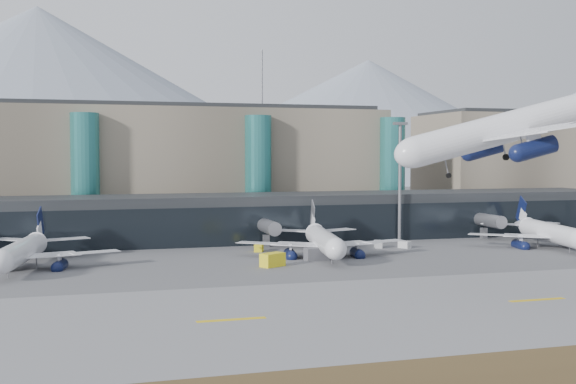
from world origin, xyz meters
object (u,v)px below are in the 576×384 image
object	(u,v)px
jet_parked_left	(26,243)
jet_parked_right	(544,226)
lightmast_mid	(400,174)
veh_c	(316,254)
jet_parked_mid	(321,233)
veh_g	(405,245)
hero_jet	(525,117)
veh_b	(259,248)
veh_d	(378,244)
veh_h	(273,260)

from	to	relation	value
jet_parked_left	jet_parked_right	world-z (taller)	jet_parked_right
lightmast_mid	veh_c	distance (m)	36.86
lightmast_mid	jet_parked_right	size ratio (longest dim) A/B	0.77
jet_parked_mid	jet_parked_right	size ratio (longest dim) A/B	0.99
veh_g	jet_parked_left	bearing A→B (deg)	-114.80
lightmast_mid	hero_jet	xyz separation A→B (m)	(-7.66, -56.15, 9.40)
veh_b	veh_c	world-z (taller)	veh_c
jet_parked_mid	veh_g	distance (m)	19.90
jet_parked_left	jet_parked_mid	size ratio (longest dim) A/B	0.97
veh_d	lightmast_mid	bearing A→B (deg)	-27.43
veh_h	jet_parked_mid	bearing A→B (deg)	12.52
jet_parked_right	veh_c	bearing A→B (deg)	108.77
jet_parked_right	veh_g	bearing A→B (deg)	92.65
hero_jet	jet_parked_right	world-z (taller)	hero_jet
jet_parked_right	veh_c	distance (m)	51.71
jet_parked_right	jet_parked_left	bearing A→B (deg)	101.55
hero_jet	veh_h	distance (m)	46.43
hero_jet	veh_h	world-z (taller)	hero_jet
veh_h	veh_c	bearing A→B (deg)	-3.01
lightmast_mid	veh_g	world-z (taller)	lightmast_mid
lightmast_mid	jet_parked_left	distance (m)	77.36
veh_c	veh_h	distance (m)	10.29
lightmast_mid	jet_parked_right	xyz separation A→B (m)	(24.94, -15.67, -10.35)
veh_c	veh_d	world-z (taller)	veh_c
veh_b	veh_g	size ratio (longest dim) A/B	1.04
jet_parked_right	veh_b	bearing A→B (deg)	94.15
lightmast_mid	veh_c	size ratio (longest dim) A/B	6.24
hero_jet	jet_parked_left	world-z (taller)	hero_jet
jet_parked_mid	veh_b	distance (m)	13.07
jet_parked_right	veh_c	world-z (taller)	jet_parked_right
hero_jet	veh_d	size ratio (longest dim) A/B	14.51
hero_jet	jet_parked_right	size ratio (longest dim) A/B	1.12
lightmast_mid	jet_parked_left	size ratio (longest dim) A/B	0.79
hero_jet	veh_h	size ratio (longest dim) A/B	9.09
jet_parked_left	veh_g	bearing A→B (deg)	-76.92
veh_c	veh_d	bearing A→B (deg)	31.61
veh_b	veh_c	distance (m)	15.70
jet_parked_right	veh_g	distance (m)	29.53
jet_parked_left	veh_d	world-z (taller)	jet_parked_left
veh_b	veh_h	size ratio (longest dim) A/B	0.61
jet_parked_left	veh_d	size ratio (longest dim) A/B	12.59
veh_c	veh_h	bearing A→B (deg)	-158.69
jet_parked_mid	jet_parked_right	bearing A→B (deg)	-80.19
veh_b	veh_c	size ratio (longest dim) A/B	0.60
jet_parked_right	veh_b	size ratio (longest dim) A/B	13.47
jet_parked_mid	veh_d	world-z (taller)	jet_parked_mid
jet_parked_left	veh_h	size ratio (longest dim) A/B	7.89
lightmast_mid	jet_parked_left	world-z (taller)	lightmast_mid
hero_jet	veh_c	distance (m)	44.89
lightmast_mid	veh_h	bearing A→B (deg)	-143.02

